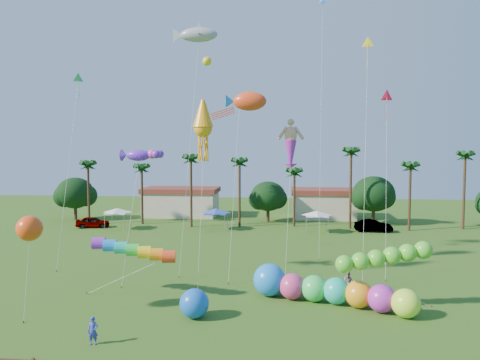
# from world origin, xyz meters

# --- Properties ---
(ground) EXTENTS (160.00, 160.00, 0.00)m
(ground) POSITION_xyz_m (0.00, 0.00, 0.00)
(ground) COLOR #285116
(ground) RESTS_ON ground
(tree_line) EXTENTS (69.46, 8.91, 11.00)m
(tree_line) POSITION_xyz_m (3.57, 44.00, 4.28)
(tree_line) COLOR #3A2819
(tree_line) RESTS_ON ground
(buildings_row) EXTENTS (35.00, 7.00, 4.00)m
(buildings_row) POSITION_xyz_m (-3.09, 50.00, 2.00)
(buildings_row) COLOR beige
(buildings_row) RESTS_ON ground
(tent_row) EXTENTS (31.00, 4.00, 0.60)m
(tent_row) POSITION_xyz_m (-6.00, 36.33, 2.75)
(tent_row) COLOR white
(tent_row) RESTS_ON ground
(car_a) EXTENTS (5.03, 2.91, 1.61)m
(car_a) POSITION_xyz_m (-24.20, 37.11, 0.80)
(car_a) COLOR #4C4C54
(car_a) RESTS_ON ground
(car_b) EXTENTS (5.17, 1.99, 1.68)m
(car_b) POSITION_xyz_m (15.84, 37.56, 0.84)
(car_b) COLOR #4C4C54
(car_b) RESTS_ON ground
(spectator_a) EXTENTS (0.66, 0.48, 1.68)m
(spectator_a) POSITION_xyz_m (-7.57, -1.95, 0.84)
(spectator_a) COLOR #313DAC
(spectator_a) RESTS_ON ground
(spectator_b) EXTENTS (1.15, 1.15, 1.88)m
(spectator_b) POSITION_xyz_m (8.68, 9.06, 0.94)
(spectator_b) COLOR gray
(spectator_b) RESTS_ON ground
(caterpillar_inflatable) EXTENTS (12.12, 6.49, 2.55)m
(caterpillar_inflatable) POSITION_xyz_m (6.74, 6.73, 1.07)
(caterpillar_inflatable) COLOR #D9397F
(caterpillar_inflatable) RESTS_ON ground
(blue_ball) EXTENTS (2.03, 2.03, 2.03)m
(blue_ball) POSITION_xyz_m (-2.45, 2.91, 1.01)
(blue_ball) COLOR blue
(blue_ball) RESTS_ON ground
(rainbow_tube) EXTENTS (8.71, 1.31, 3.83)m
(rainbow_tube) POSITION_xyz_m (-6.87, 6.52, 3.34)
(rainbow_tube) COLOR #F8421B
(rainbow_tube) RESTS_ON ground
(green_worm) EXTENTS (10.00, 2.42, 4.11)m
(green_worm) POSITION_xyz_m (7.92, 5.47, 3.35)
(green_worm) COLOR #54CD2D
(green_worm) RESTS_ON ground
(orange_ball_kite) EXTENTS (2.30, 2.30, 7.05)m
(orange_ball_kite) POSITION_xyz_m (-13.58, 1.95, 6.17)
(orange_ball_kite) COLOR #FF4C14
(orange_ball_kite) RESTS_ON ground
(merman_kite) EXTENTS (2.20, 5.65, 13.99)m
(merman_kite) POSITION_xyz_m (4.17, 17.14, 11.71)
(merman_kite) COLOR #E5A182
(merman_kite) RESTS_ON ground
(fish_kite) EXTENTS (4.87, 6.15, 16.88)m
(fish_kite) POSITION_xyz_m (0.36, 15.49, 15.90)
(fish_kite) COLOR #F7431B
(fish_kite) RESTS_ON ground
(shark_kite) EXTENTS (5.16, 6.74, 23.53)m
(shark_kite) POSITION_xyz_m (-4.83, 17.99, 22.63)
(shark_kite) COLOR #999DA7
(shark_kite) RESTS_ON ground
(squid_kite) EXTENTS (2.08, 4.19, 15.73)m
(squid_kite) POSITION_xyz_m (-3.22, 11.06, 13.26)
(squid_kite) COLOR #FFA114
(squid_kite) RESTS_ON ground
(lobster_kite) EXTENTS (4.24, 4.92, 11.70)m
(lobster_kite) POSITION_xyz_m (-9.22, 12.26, 10.96)
(lobster_kite) COLOR #6B2AD5
(lobster_kite) RESTS_ON ground
(delta_kite_red) EXTENTS (1.39, 4.33, 17.07)m
(delta_kite_red) POSITION_xyz_m (13.05, 17.10, 16.21)
(delta_kite_red) COLOR red
(delta_kite_red) RESTS_ON ground
(delta_kite_yellow) EXTENTS (1.51, 5.02, 21.36)m
(delta_kite_yellow) POSITION_xyz_m (10.78, 14.55, 20.35)
(delta_kite_yellow) COLOR yellow
(delta_kite_yellow) RESTS_ON ground
(delta_kite_green) EXTENTS (1.46, 4.21, 19.05)m
(delta_kite_green) POSITION_xyz_m (-16.82, 17.10, 18.10)
(delta_kite_green) COLOR #2EC65A
(delta_kite_green) RESTS_ON ground
(delta_kite_blue) EXTENTS (1.05, 4.05, 27.90)m
(delta_kite_blue) POSITION_xyz_m (7.51, 23.92, 26.42)
(delta_kite_blue) COLOR blue
(delta_kite_blue) RESTS_ON ground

